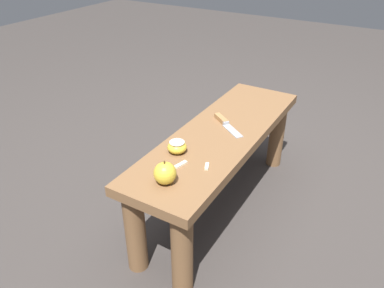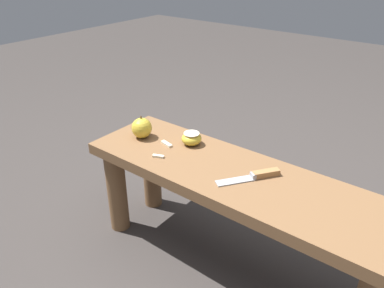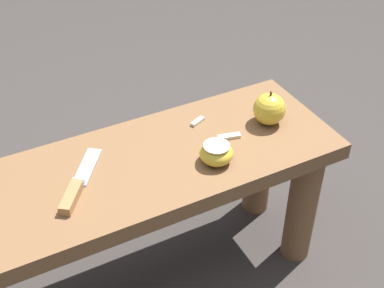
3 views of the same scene
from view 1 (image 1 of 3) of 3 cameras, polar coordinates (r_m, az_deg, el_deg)
name	(u,v)px [view 1 (image 1 of 3)]	position (r m, az deg, el deg)	size (l,w,h in m)	color
ground_plane	(218,205)	(1.79, 3.92, -9.27)	(8.00, 8.00, 0.00)	#383330
wooden_bench	(220,151)	(1.61, 4.29, -1.05)	(1.07, 0.32, 0.40)	brown
knife	(224,122)	(1.63, 4.94, 3.35)	(0.14, 0.19, 0.02)	#9EA0A5
apple_whole	(165,173)	(1.24, -4.13, -4.47)	(0.08, 0.08, 0.09)	gold
apple_cut	(177,147)	(1.41, -2.30, -0.44)	(0.07, 0.07, 0.05)	gold
apple_slice_near_knife	(181,164)	(1.34, -1.70, -3.13)	(0.06, 0.03, 0.01)	beige
apple_slice_center	(207,166)	(1.34, 2.28, -3.41)	(0.04, 0.03, 0.01)	beige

